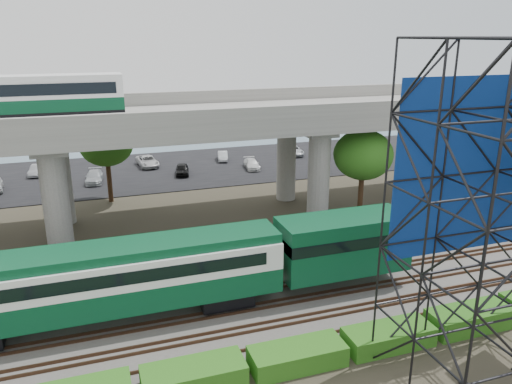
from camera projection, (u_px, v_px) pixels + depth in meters
name	position (u px, v px, depth m)	size (l,w,h in m)	color
ground	(250.00, 322.00, 27.43)	(140.00, 140.00, 0.00)	#474233
ballast_bed	(239.00, 303.00, 29.21)	(90.00, 12.00, 0.20)	slate
service_road	(206.00, 248.00, 36.90)	(90.00, 5.00, 0.08)	black
parking_lot	(160.00, 170.00, 58.13)	(90.00, 18.00, 0.08)	black
harbor_water	(139.00, 136.00, 78.00)	(140.00, 40.00, 0.03)	#486676
rail_tracks	(239.00, 300.00, 29.16)	(90.00, 9.52, 0.16)	#472D1E
commuter_train	(145.00, 273.00, 26.77)	(29.30, 3.06, 4.30)	black
overpass	(177.00, 127.00, 39.17)	(80.00, 12.00, 12.40)	#9E9B93
hedge_strip	(298.00, 355.00, 23.69)	(34.60, 1.80, 1.20)	#285F15
trees	(129.00, 163.00, 38.93)	(40.94, 16.94, 7.69)	#382314
suv	(16.00, 264.00, 32.40)	(2.56, 5.55, 1.54)	black
parked_cars	(164.00, 165.00, 57.73)	(36.79, 9.46, 1.30)	silver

